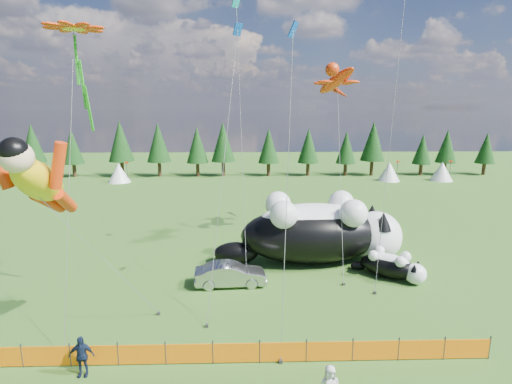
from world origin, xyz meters
TOP-DOWN VIEW (x-y plane):
  - ground at (0.00, 0.00)m, footprint 160.00×160.00m
  - safety_fence at (0.00, -3.00)m, footprint 22.06×0.06m
  - tree_line at (0.00, 45.00)m, footprint 90.00×4.00m
  - festival_tents at (11.00, 40.00)m, footprint 50.00×3.20m
  - cat_large at (5.67, 8.48)m, footprint 13.37×5.11m
  - cat_small at (9.79, 5.52)m, footprint 4.15×3.63m
  - car at (-0.51, 4.70)m, footprint 4.46×1.81m
  - spectator_c at (-6.27, -3.60)m, footprint 1.06×0.59m
  - superhero_kite at (-7.76, -2.48)m, footprint 6.02×6.33m
  - gecko_kite at (7.28, 12.44)m, footprint 5.18×11.59m
  - flower_kite at (-7.21, 0.95)m, footprint 3.61×5.12m
  - diamond_kite_a at (-0.04, 6.84)m, footprint 2.12×7.77m
  - diamond_kite_c at (2.54, 0.19)m, footprint 1.05×3.99m
  - diamond_kite_d at (-0.07, 10.69)m, footprint 1.12×6.52m

SIDE VIEW (x-z plane):
  - ground at x=0.00m, z-range 0.00..0.00m
  - safety_fence at x=0.00m, z-range -0.05..1.05m
  - car at x=-0.51m, z-range 0.00..1.44m
  - cat_small at x=9.79m, z-range -0.04..1.73m
  - spectator_c at x=-6.27m, z-range 0.00..1.75m
  - festival_tents at x=11.00m, z-range 0.00..2.80m
  - cat_large at x=5.67m, z-range -0.12..4.71m
  - tree_line at x=0.00m, z-range 0.00..8.00m
  - superhero_kite at x=-7.76m, z-range 2.53..13.26m
  - gecko_kite at x=7.28m, z-range 5.19..20.19m
  - diamond_kite_c at x=2.54m, z-range 5.92..20.82m
  - flower_kite at x=-7.21m, z-range 6.83..21.32m
  - diamond_kite_a at x=-0.04m, z-range 6.05..22.99m
  - diamond_kite_d at x=-0.07m, z-range 7.50..26.46m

